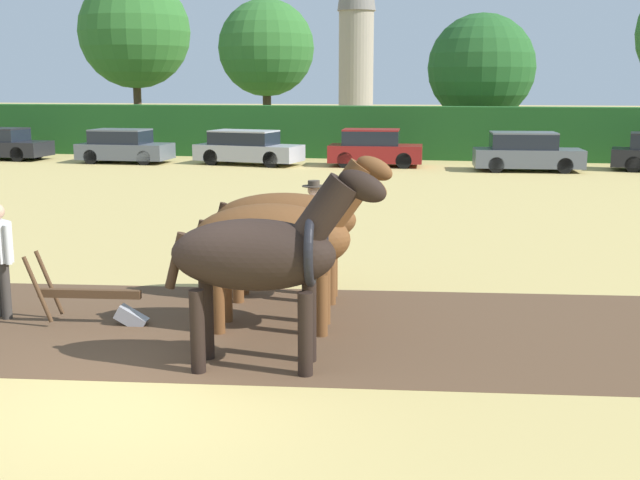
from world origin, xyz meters
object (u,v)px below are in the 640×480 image
(plow, at_px, (99,302))
(parked_car_center_right, at_px, (374,149))
(tree_left, at_px, (266,48))
(draft_horse_lead_right, at_px, (279,238))
(farmer_beside_team, at_px, (314,220))
(draft_horse_lead_left, at_px, (263,255))
(parked_car_right, at_px, (526,153))
(draft_horse_trail_left, at_px, (293,219))
(tree_center_left, at_px, (481,68))
(parked_car_center, at_px, (247,148))
(parked_car_center_left, at_px, (124,147))
(tree_far_left, at_px, (135,32))

(plow, distance_m, parked_car_center_right, 22.82)
(tree_left, relative_size, draft_horse_lead_right, 2.68)
(draft_horse_lead_right, xyz_separation_m, farmer_beside_team, (-0.16, 3.36, -0.31))
(draft_horse_lead_left, height_order, farmer_beside_team, draft_horse_lead_left)
(tree_left, relative_size, parked_car_right, 1.79)
(draft_horse_trail_left, bearing_deg, tree_left, 99.05)
(tree_center_left, xyz_separation_m, parked_car_center, (-9.68, -7.66, -3.41))
(draft_horse_lead_right, distance_m, farmer_beside_team, 3.38)
(farmer_beside_team, xyz_separation_m, parked_car_center_left, (-11.96, 18.66, -0.30))
(tree_left, height_order, plow, tree_left)
(draft_horse_trail_left, bearing_deg, farmer_beside_team, 84.55)
(draft_horse_lead_left, xyz_separation_m, draft_horse_lead_right, (-0.17, 1.55, -0.10))
(tree_left, relative_size, parked_car_center, 1.62)
(tree_far_left, relative_size, parked_car_center_right, 2.35)
(tree_center_left, distance_m, parked_car_center_right, 9.18)
(draft_horse_lead_right, height_order, parked_car_center_right, draft_horse_lead_right)
(draft_horse_lead_right, relative_size, plow, 1.64)
(parked_car_right, bearing_deg, parked_car_center_left, 175.06)
(parked_car_center_left, distance_m, parked_car_center_right, 10.84)
(draft_horse_lead_right, relative_size, parked_car_center_left, 0.72)
(parked_car_center, distance_m, parked_car_right, 11.44)
(draft_horse_lead_left, xyz_separation_m, parked_car_center_left, (-12.29, 23.57, -0.71))
(draft_horse_trail_left, xyz_separation_m, parked_car_center, (-6.51, 20.66, -0.61))
(tree_center_left, height_order, parked_car_center_right, tree_center_left)
(parked_car_center_right, bearing_deg, draft_horse_lead_left, -89.21)
(tree_left, height_order, draft_horse_trail_left, tree_left)
(tree_center_left, distance_m, plow, 30.90)
(draft_horse_lead_right, height_order, draft_horse_trail_left, draft_horse_trail_left)
(parked_car_center_left, relative_size, parked_car_right, 0.92)
(tree_left, bearing_deg, tree_center_left, -2.51)
(farmer_beside_team, bearing_deg, parked_car_center_left, 104.19)
(tree_left, bearing_deg, draft_horse_lead_right, -75.55)
(draft_horse_trail_left, height_order, plow, draft_horse_trail_left)
(draft_horse_lead_left, height_order, parked_car_center, draft_horse_lead_left)
(draft_horse_lead_right, bearing_deg, draft_horse_trail_left, 89.41)
(plow, bearing_deg, parked_car_center_right, 80.83)
(draft_horse_lead_right, bearing_deg, tree_far_left, 110.17)
(plow, distance_m, farmer_beside_team, 4.43)
(draft_horse_lead_right, height_order, parked_car_right, draft_horse_lead_right)
(farmer_beside_team, bearing_deg, draft_horse_lead_left, -104.62)
(parked_car_center_left, height_order, parked_car_right, parked_car_right)
(tree_far_left, distance_m, plow, 35.53)
(tree_far_left, relative_size, farmer_beside_team, 5.40)
(tree_center_left, bearing_deg, tree_far_left, 172.86)
(tree_center_left, xyz_separation_m, parked_car_right, (1.75, -8.12, -3.39))
(tree_center_left, bearing_deg, plow, -100.59)
(parked_car_right, bearing_deg, draft_horse_lead_right, -106.43)
(parked_car_center, bearing_deg, draft_horse_lead_left, -63.04)
(tree_left, relative_size, parked_car_center_right, 1.95)
(tree_center_left, relative_size, plow, 3.87)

